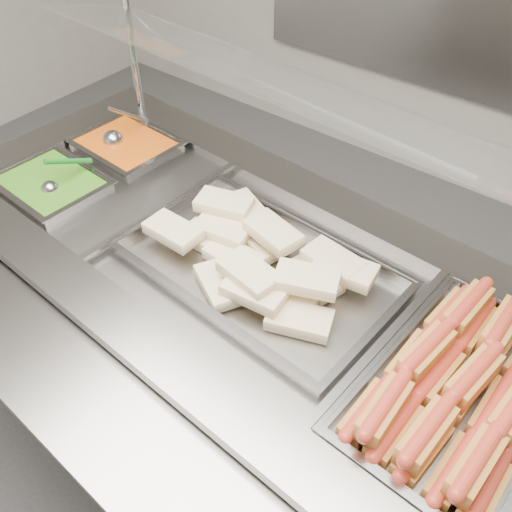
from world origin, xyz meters
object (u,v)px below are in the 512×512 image
Objects in this scene: steam_counter at (244,359)px; ladle at (114,139)px; pan_wraps at (259,272)px; pan_hotdogs at (460,400)px; sneeze_guard at (301,94)px; serving_spoon at (54,184)px.

ladle is (-0.76, 0.19, 0.51)m from steam_counter.
steam_counter is at bearing 176.90° from pan_wraps.
ladle is (-0.83, 0.19, 0.04)m from pan_wraps.
steam_counter is 0.48m from pan_wraps.
pan_hotdogs and pan_wraps have the same top height.
serving_spoon is at bearing -152.17° from sneeze_guard.
steam_counter is 0.84m from pan_hotdogs.
ladle is at bearing 166.96° from pan_wraps.
pan_hotdogs is 0.63m from pan_wraps.
steam_counter is 2.74× the size of pan_wraps.
sneeze_guard reaches higher than serving_spoon.
steam_counter is 1.16× the size of sneeze_guard.
pan_hotdogs is (0.70, -0.04, 0.46)m from steam_counter.
serving_spoon reaches higher than pan_hotdogs.
pan_wraps is 3.67× the size of ladle.
steam_counter is 3.39× the size of pan_hotdogs.
pan_hotdogs is at bearing -3.10° from pan_wraps.
steam_counter is at bearing 176.90° from pan_hotdogs.
sneeze_guard is 0.87m from pan_hotdogs.
pan_wraps is at bearing 176.90° from pan_hotdogs.
serving_spoon is at bearing -176.21° from pan_hotdogs.
pan_wraps is at bearing -3.10° from steam_counter.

